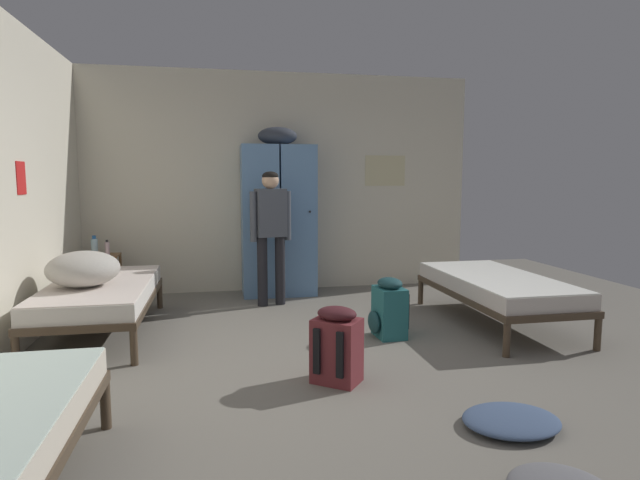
% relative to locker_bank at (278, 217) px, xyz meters
% --- Properties ---
extents(ground_plane, '(9.26, 9.26, 0.00)m').
position_rel_locker_bank_xyz_m(ground_plane, '(0.08, -2.61, -0.97)').
color(ground_plane, slate).
extents(room_backdrop, '(5.00, 5.84, 2.78)m').
position_rel_locker_bank_xyz_m(room_backdrop, '(-1.25, -1.26, 0.42)').
color(room_backdrop, beige).
rests_on(room_backdrop, ground_plane).
extents(locker_bank, '(0.90, 0.55, 2.07)m').
position_rel_locker_bank_xyz_m(locker_bank, '(0.00, 0.00, 0.00)').
color(locker_bank, '#5B84B2').
rests_on(locker_bank, ground_plane).
extents(shelf_unit, '(0.38, 0.30, 0.57)m').
position_rel_locker_bank_xyz_m(shelf_unit, '(-2.07, -0.09, -0.62)').
color(shelf_unit, brown).
rests_on(shelf_unit, ground_plane).
extents(bed_right, '(0.90, 1.90, 0.49)m').
position_rel_locker_bank_xyz_m(bed_right, '(1.97, -1.78, -0.59)').
color(bed_right, '#473828').
rests_on(bed_right, ground_plane).
extents(bed_left_rear, '(0.90, 1.90, 0.49)m').
position_rel_locker_bank_xyz_m(bed_left_rear, '(-1.82, -1.40, -0.59)').
color(bed_left_rear, '#473828').
rests_on(bed_left_rear, ground_plane).
extents(bedding_heap, '(0.62, 0.63, 0.32)m').
position_rel_locker_bank_xyz_m(bedding_heap, '(-1.92, -1.56, -0.32)').
color(bedding_heap, '#B7B2A8').
rests_on(bedding_heap, bed_left_rear).
extents(person_traveler, '(0.47, 0.26, 1.53)m').
position_rel_locker_bank_xyz_m(person_traveler, '(-0.15, -0.57, -0.05)').
color(person_traveler, black).
rests_on(person_traveler, ground_plane).
extents(water_bottle, '(0.08, 0.08, 0.22)m').
position_rel_locker_bank_xyz_m(water_bottle, '(-2.15, -0.07, -0.30)').
color(water_bottle, '#B2DBEA').
rests_on(water_bottle, shelf_unit).
extents(lotion_bottle, '(0.05, 0.05, 0.17)m').
position_rel_locker_bank_xyz_m(lotion_bottle, '(-2.00, -0.13, -0.32)').
color(lotion_bottle, beige).
rests_on(lotion_bottle, shelf_unit).
extents(backpack_teal, '(0.35, 0.33, 0.55)m').
position_rel_locker_bank_xyz_m(backpack_teal, '(0.78, -1.99, -0.71)').
color(backpack_teal, '#23666B').
rests_on(backpack_teal, ground_plane).
extents(backpack_maroon, '(0.41, 0.42, 0.55)m').
position_rel_locker_bank_xyz_m(backpack_maroon, '(0.08, -2.94, -0.71)').
color(backpack_maroon, maroon).
rests_on(backpack_maroon, ground_plane).
extents(clothes_pile_denim, '(0.58, 0.47, 0.08)m').
position_rel_locker_bank_xyz_m(clothes_pile_denim, '(0.92, -3.81, -0.93)').
color(clothes_pile_denim, '#42567A').
rests_on(clothes_pile_denim, ground_plane).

